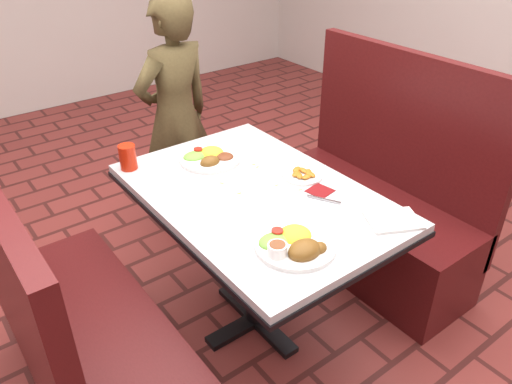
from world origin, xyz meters
TOP-DOWN VIEW (x-y plane):
  - dining_table at (0.00, 0.00)m, footprint 0.81×1.21m
  - booth_bench_left at (-0.80, 0.00)m, footprint 0.47×1.20m
  - booth_bench_right at (0.80, 0.00)m, footprint 0.47×1.20m
  - diner_person at (0.18, 1.01)m, footprint 0.56×0.42m
  - near_dinner_plate at (-0.12, -0.39)m, footprint 0.29×0.29m
  - far_dinner_plate at (0.00, 0.36)m, footprint 0.28×0.28m
  - plantain_plate at (0.24, -0.02)m, footprint 0.17×0.17m
  - maroon_napkin at (0.22, -0.16)m, footprint 0.11×0.11m
  - spoon_utensil at (0.18, -0.22)m, footprint 0.08×0.13m
  - red_tumbler at (-0.34, 0.51)m, footprint 0.08×0.08m
  - paper_napkin at (0.29, -0.49)m, footprint 0.24×0.22m
  - knife_utensil at (-0.12, -0.36)m, footprint 0.10×0.16m
  - fork_utensil at (-0.11, -0.39)m, footprint 0.03×0.13m
  - lettuce_shreds at (0.04, 0.06)m, footprint 0.28×0.32m

SIDE VIEW (x-z plane):
  - booth_bench_left at x=-0.80m, z-range -0.26..0.92m
  - booth_bench_right at x=0.80m, z-range -0.26..0.92m
  - dining_table at x=0.00m, z-range 0.28..1.03m
  - diner_person at x=0.18m, z-range 0.00..1.41m
  - lettuce_shreds at x=0.04m, z-range 0.75..0.75m
  - maroon_napkin at x=0.22m, z-range 0.75..0.75m
  - spoon_utensil at x=0.18m, z-range 0.75..0.76m
  - paper_napkin at x=0.29m, z-range 0.75..0.76m
  - fork_utensil at x=-0.11m, z-range 0.76..0.76m
  - knife_utensil at x=-0.12m, z-range 0.76..0.76m
  - plantain_plate at x=0.24m, z-range 0.75..0.77m
  - far_dinner_plate at x=0.00m, z-range 0.74..0.81m
  - near_dinner_plate at x=-0.12m, z-range 0.74..0.83m
  - red_tumbler at x=-0.34m, z-range 0.75..0.86m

